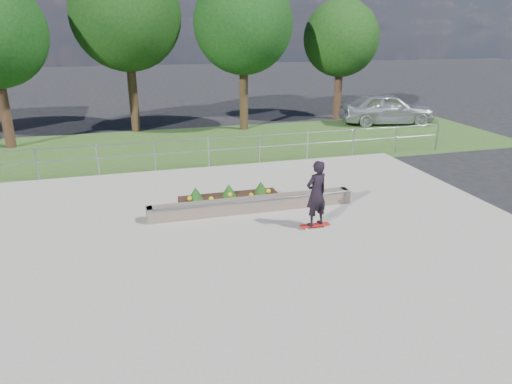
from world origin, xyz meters
TOP-DOWN VIEW (x-y plane):
  - ground at (0.00, 0.00)m, footprint 120.00×120.00m
  - grass_verge at (0.00, 11.00)m, footprint 30.00×8.00m
  - concrete_slab at (0.00, 0.00)m, footprint 15.00×15.00m
  - fence at (0.00, 7.50)m, footprint 20.06×0.06m
  - tree_mid_left at (-2.50, 15.00)m, footprint 5.25×5.25m
  - tree_mid_right at (3.00, 14.00)m, footprint 4.90×4.90m
  - tree_far_right at (9.00, 15.50)m, footprint 4.20×4.20m
  - grind_ledge at (0.44, 2.73)m, footprint 6.00×0.44m
  - planter_bed at (-0.09, 3.32)m, footprint 3.00×1.20m
  - skateboarder at (1.73, 1.18)m, footprint 0.80×0.60m
  - parked_car at (10.93, 13.25)m, footprint 5.36×3.01m

SIDE VIEW (x-z plane):
  - ground at x=0.00m, z-range 0.00..0.00m
  - grass_verge at x=0.00m, z-range 0.00..0.02m
  - concrete_slab at x=0.00m, z-range 0.00..0.06m
  - planter_bed at x=-0.09m, z-range -0.06..0.55m
  - grind_ledge at x=0.44m, z-range 0.05..0.48m
  - fence at x=0.00m, z-range 0.17..1.37m
  - parked_car at x=10.93m, z-range 0.00..1.72m
  - skateboarder at x=1.73m, z-range 0.09..1.94m
  - tree_far_right at x=9.00m, z-range 1.18..7.78m
  - tree_mid_right at x=3.00m, z-range 1.38..9.08m
  - tree_mid_left at x=-2.50m, z-range 1.48..9.73m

